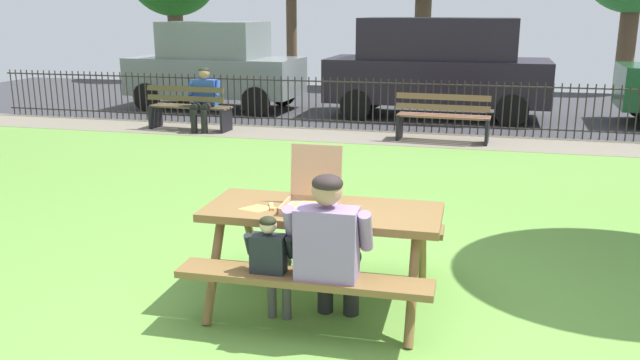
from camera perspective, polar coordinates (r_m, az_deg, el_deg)
name	(u,v)px	position (r m, az deg, el deg)	size (l,w,h in m)	color
ground	(376,239)	(6.65, 4.94, -5.15)	(28.00, 12.09, 0.02)	#679B40
cobblestone_walkway	(424,140)	(11.78, 9.12, 3.52)	(28.00, 1.40, 0.01)	gray
street_asphalt	(441,106)	(15.99, 10.52, 6.37)	(28.00, 7.15, 0.01)	#38383D
picnic_table_foreground	(323,229)	(5.03, 0.23, -4.35)	(1.82, 1.50, 0.79)	brown
pizza_box_open	(312,197)	(4.97, -0.72, -1.46)	(0.41, 0.45, 0.46)	tan
pizza_slice_on_table	(261,207)	(5.00, -5.23, -2.39)	(0.27, 0.23, 0.02)	#F4BD52
adult_at_table	(329,246)	(4.52, 0.82, -5.81)	(0.61, 0.59, 1.19)	black
child_at_table	(272,260)	(4.64, -4.26, -7.03)	(0.35, 0.34, 0.87)	#484848
iron_fence_streetside	(429,106)	(12.39, 9.51, 6.42)	(18.27, 0.03, 0.98)	#2D2823
park_bench_left	(189,108)	(12.74, -11.39, 6.17)	(1.62, 0.56, 0.85)	brown
park_bench_center	(443,118)	(11.55, 10.71, 5.35)	(1.62, 0.56, 0.85)	brown
person_on_park_bench	(204,96)	(12.60, -10.15, 7.25)	(0.63, 0.61, 1.19)	black
parked_car_far_left	(215,65)	(15.40, -9.15, 9.93)	(3.97, 1.98, 1.98)	gray
parked_car_left	(437,66)	(14.20, 10.24, 9.84)	(4.63, 2.00, 2.08)	black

